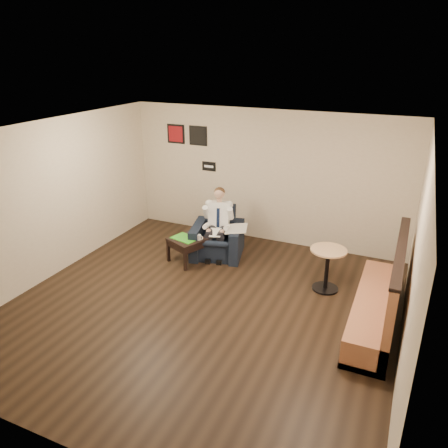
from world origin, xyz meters
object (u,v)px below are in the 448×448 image
at_px(seated_man, 216,227).
at_px(coffee_mug, 199,237).
at_px(armchair, 217,233).
at_px(cafe_table, 327,269).
at_px(banquette, 378,286).
at_px(side_table, 187,250).
at_px(smartphone, 196,237).
at_px(green_folder, 185,238).

xyz_separation_m(seated_man, coffee_mug, (-0.21, -0.36, -0.11)).
distance_m(armchair, cafe_table, 2.34).
relative_size(banquette, cafe_table, 3.31).
xyz_separation_m(side_table, banquette, (3.58, -0.68, 0.40)).
xyz_separation_m(side_table, smartphone, (0.12, 0.14, 0.25)).
relative_size(side_table, cafe_table, 0.78).
height_order(coffee_mug, banquette, banquette).
distance_m(coffee_mug, cafe_table, 2.47).
xyz_separation_m(smartphone, banquette, (3.46, -0.82, 0.15)).
distance_m(smartphone, banquette, 3.56).
bearing_deg(banquette, armchair, 159.35).
height_order(seated_man, banquette, banquette).
bearing_deg(seated_man, coffee_mug, -134.53).
xyz_separation_m(seated_man, side_table, (-0.44, -0.40, -0.40)).
bearing_deg(cafe_table, armchair, 168.03).
bearing_deg(armchair, cafe_table, -26.31).
distance_m(armchair, coffee_mug, 0.51).
xyz_separation_m(armchair, green_folder, (-0.45, -0.52, 0.02)).
height_order(green_folder, smartphone, green_folder).
distance_m(seated_man, coffee_mug, 0.42).
distance_m(side_table, green_folder, 0.25).
bearing_deg(smartphone, side_table, -97.35).
height_order(green_folder, cafe_table, cafe_table).
height_order(seated_man, side_table, seated_man).
height_order(coffee_mug, cafe_table, cafe_table).
bearing_deg(armchair, smartphone, -141.68).
relative_size(green_folder, cafe_table, 0.64).
height_order(seated_man, coffee_mug, seated_man).
bearing_deg(coffee_mug, green_folder, -169.42).
xyz_separation_m(armchair, cafe_table, (2.29, -0.49, -0.09)).
bearing_deg(cafe_table, green_folder, -179.18).
relative_size(smartphone, banquette, 0.06).
bearing_deg(side_table, green_folder, -169.42).
distance_m(side_table, banquette, 3.66).
xyz_separation_m(smartphone, cafe_table, (2.58, -0.11, -0.11)).
bearing_deg(cafe_table, side_table, -179.32).
distance_m(seated_man, smartphone, 0.44).
bearing_deg(coffee_mug, banquette, -12.15).
distance_m(seated_man, banquette, 3.32).
height_order(armchair, green_folder, armchair).
bearing_deg(cafe_table, banquette, -38.94).
relative_size(seated_man, green_folder, 2.64).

